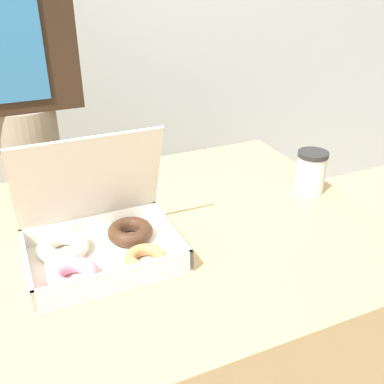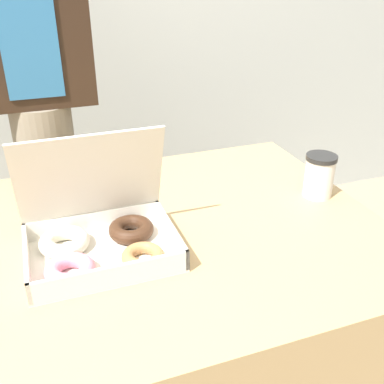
% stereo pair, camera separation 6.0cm
% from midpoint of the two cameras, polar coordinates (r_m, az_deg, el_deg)
% --- Properties ---
extents(table, '(1.17, 0.84, 0.70)m').
position_cam_midpoint_polar(table, '(1.29, -7.15, -18.61)').
color(table, tan).
rests_on(table, ground_plane).
extents(donut_box, '(0.32, 0.24, 0.27)m').
position_cam_midpoint_polar(donut_box, '(0.99, -13.49, -6.00)').
color(donut_box, white).
rests_on(donut_box, table).
extents(coffee_cup, '(0.08, 0.08, 0.12)m').
position_cam_midpoint_polar(coffee_cup, '(1.26, 13.56, 2.48)').
color(coffee_cup, silver).
rests_on(coffee_cup, table).
extents(person_customer, '(0.37, 0.21, 1.59)m').
position_cam_midpoint_polar(person_customer, '(1.60, -21.88, 10.81)').
color(person_customer, gray).
rests_on(person_customer, ground_plane).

